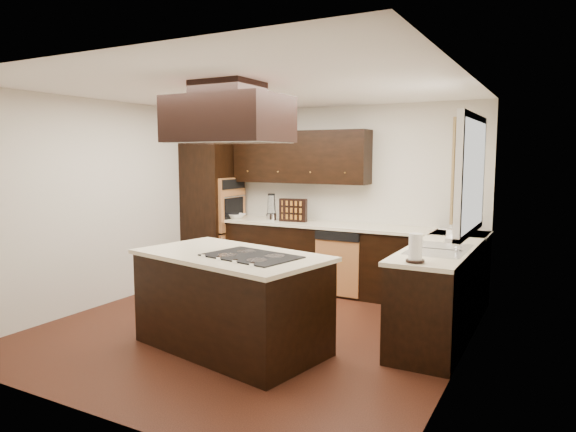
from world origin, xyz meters
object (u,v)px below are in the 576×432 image
at_px(island, 231,303).
at_px(spice_rack, 293,210).
at_px(oven_column, 213,207).
at_px(range_hood, 228,119).

relative_size(island, spice_rack, 4.58).
relative_size(oven_column, island, 1.21).
relative_size(range_hood, spice_rack, 2.74).
distance_m(oven_column, spice_rack, 1.33).
relative_size(oven_column, spice_rack, 5.54).
height_order(island, range_hood, range_hood).
height_order(oven_column, range_hood, range_hood).
bearing_deg(island, oven_column, 141.27).
bearing_deg(spice_rack, island, -85.36).
distance_m(oven_column, island, 3.02).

